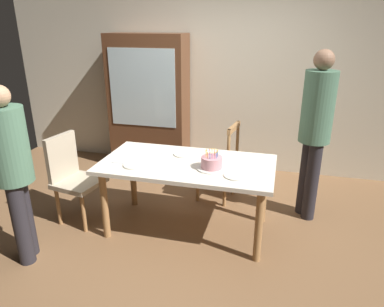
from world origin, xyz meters
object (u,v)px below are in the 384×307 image
(plate_near_celebrant, at_px, (135,165))
(chair_upholstered, at_px, (72,174))
(dining_table, at_px, (187,171))
(birthday_cake, at_px, (212,163))
(plate_far_side, at_px, (184,154))
(plate_near_guest, at_px, (236,176))
(chair_spindle_back, at_px, (219,163))
(person_guest, at_px, (315,127))
(china_cabinet, at_px, (149,103))
(person_celebrant, at_px, (13,167))

(plate_near_celebrant, xyz_separation_m, chair_upholstered, (-0.77, 0.09, -0.22))
(dining_table, bearing_deg, birthday_cake, -18.77)
(chair_upholstered, bearing_deg, plate_far_side, 15.03)
(birthday_cake, bearing_deg, plate_near_guest, -24.29)
(chair_spindle_back, distance_m, person_guest, 1.18)
(birthday_cake, relative_size, china_cabinet, 0.15)
(chair_upholstered, xyz_separation_m, china_cabinet, (0.24, 1.67, 0.42))
(plate_near_celebrant, bearing_deg, dining_table, 23.24)
(chair_upholstered, distance_m, person_guest, 2.59)
(plate_near_celebrant, bearing_deg, chair_upholstered, 173.23)
(dining_table, relative_size, china_cabinet, 0.89)
(plate_near_celebrant, height_order, plate_near_guest, same)
(plate_near_celebrant, relative_size, plate_near_guest, 1.00)
(plate_far_side, height_order, person_celebrant, person_celebrant)
(plate_near_celebrant, bearing_deg, chair_spindle_back, 56.06)
(person_celebrant, distance_m, person_guest, 2.88)
(person_guest, xyz_separation_m, china_cabinet, (-2.20, 0.95, -0.08))
(plate_near_celebrant, height_order, person_celebrant, person_celebrant)
(plate_near_guest, bearing_deg, person_guest, 49.18)
(person_celebrant, bearing_deg, chair_upholstered, 86.00)
(birthday_cake, bearing_deg, chair_spindle_back, 95.60)
(person_celebrant, relative_size, person_guest, 0.88)
(birthday_cake, bearing_deg, person_celebrant, -154.44)
(plate_near_celebrant, bearing_deg, china_cabinet, 106.75)
(dining_table, bearing_deg, chair_spindle_back, 76.67)
(chair_spindle_back, bearing_deg, person_celebrant, -132.66)
(plate_near_guest, relative_size, person_guest, 0.12)
(plate_near_celebrant, relative_size, person_celebrant, 0.14)
(plate_far_side, bearing_deg, birthday_cake, -39.75)
(birthday_cake, xyz_separation_m, plate_near_celebrant, (-0.73, -0.11, -0.05))
(birthday_cake, height_order, person_celebrant, person_celebrant)
(dining_table, xyz_separation_m, plate_far_side, (-0.08, 0.20, 0.10))
(birthday_cake, distance_m, person_guest, 1.19)
(plate_far_side, height_order, china_cabinet, china_cabinet)
(birthday_cake, relative_size, chair_upholstered, 0.29)
(chair_spindle_back, relative_size, person_celebrant, 0.60)
(plate_far_side, distance_m, chair_spindle_back, 0.69)
(birthday_cake, bearing_deg, chair_upholstered, -179.27)
(dining_table, relative_size, chair_upholstered, 1.78)
(plate_near_guest, distance_m, chair_upholstered, 1.76)
(chair_spindle_back, relative_size, person_guest, 0.53)
(dining_table, height_order, person_celebrant, person_celebrant)
(birthday_cake, relative_size, person_celebrant, 0.18)
(dining_table, height_order, chair_spindle_back, chair_spindle_back)
(chair_spindle_back, bearing_deg, plate_near_guest, -71.13)
(birthday_cake, height_order, plate_near_celebrant, birthday_cake)
(birthday_cake, relative_size, chair_spindle_back, 0.29)
(plate_near_guest, xyz_separation_m, china_cabinet, (-1.50, 1.76, 0.20))
(birthday_cake, relative_size, plate_far_side, 1.27)
(china_cabinet, bearing_deg, chair_spindle_back, -34.15)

